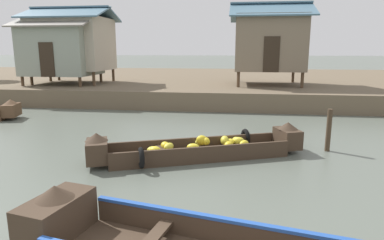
% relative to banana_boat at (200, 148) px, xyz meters
% --- Properties ---
extents(ground_plane, '(300.00, 300.00, 0.00)m').
position_rel_banana_boat_xyz_m(ground_plane, '(0.42, 4.30, -0.28)').
color(ground_plane, '#596056').
extents(riverbank_strip, '(160.00, 20.00, 0.89)m').
position_rel_banana_boat_xyz_m(riverbank_strip, '(0.42, 16.73, 0.17)').
color(riverbank_strip, brown).
rests_on(riverbank_strip, ground).
extents(banana_boat, '(5.65, 2.92, 0.85)m').
position_rel_banana_boat_xyz_m(banana_boat, '(0.00, 0.00, 0.00)').
color(banana_boat, '#3D2D21').
rests_on(banana_boat, ground).
extents(stilt_house_left, '(4.41, 3.71, 3.85)m').
position_rel_banana_boat_xyz_m(stilt_house_left, '(-9.01, 9.76, 2.57)').
color(stilt_house_left, '#4C3826').
rests_on(stilt_house_left, riverbank_strip).
extents(stilt_house_mid_left, '(4.76, 3.84, 4.37)m').
position_rel_banana_boat_xyz_m(stilt_house_mid_left, '(-8.67, 10.41, 2.94)').
color(stilt_house_mid_left, '#4C3826').
rests_on(stilt_house_mid_left, riverbank_strip).
extents(stilt_house_mid_right, '(4.37, 3.95, 4.48)m').
position_rel_banana_boat_xyz_m(stilt_house_mid_right, '(2.62, 10.94, 2.97)').
color(stilt_house_mid_right, '#4C3826').
rests_on(stilt_house_mid_right, riverbank_strip).
extents(mooring_post, '(0.14, 0.14, 1.22)m').
position_rel_banana_boat_xyz_m(mooring_post, '(3.56, 1.11, 0.33)').
color(mooring_post, '#423323').
rests_on(mooring_post, ground).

